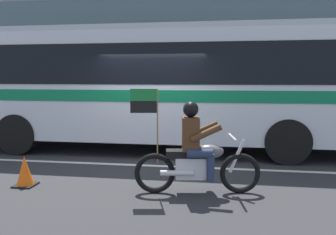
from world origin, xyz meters
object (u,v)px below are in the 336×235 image
at_px(fire_hydrant, 247,119).
at_px(traffic_cone, 25,172).
at_px(transit_bus, 161,80).
at_px(motorcycle_with_rider, 196,155).

xyz_separation_m(fire_hydrant, traffic_cone, (-4.41, -6.66, -0.26)).
xyz_separation_m(transit_bus, traffic_cone, (-1.88, -3.54, -1.63)).
relative_size(motorcycle_with_rider, traffic_cone, 3.96).
xyz_separation_m(motorcycle_with_rider, traffic_cone, (-3.09, -0.08, -0.41)).
relative_size(motorcycle_with_rider, fire_hydrant, 2.90).
relative_size(transit_bus, fire_hydrant, 15.13).
bearing_deg(motorcycle_with_rider, fire_hydrant, 78.66).
bearing_deg(motorcycle_with_rider, traffic_cone, -178.45).
height_order(transit_bus, motorcycle_with_rider, transit_bus).
bearing_deg(transit_bus, traffic_cone, -117.94).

